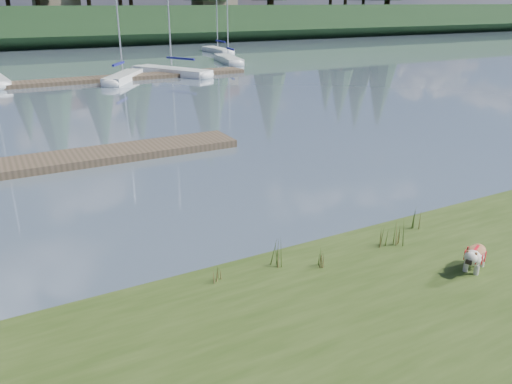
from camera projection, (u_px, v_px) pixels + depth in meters
ground at (61, 84)px, 37.58m from camera, size 200.00×200.00×0.00m
bank at (401, 381)px, 7.90m from camera, size 60.00×9.00×0.35m
ridge at (14, 26)px, 72.06m from camera, size 200.00×20.00×5.00m
bulldog at (475, 254)px, 10.73m from camera, size 0.98×0.67×0.58m
dock_near at (32, 164)px, 18.48m from camera, size 16.00×2.00×0.30m
dock_far at (88, 80)px, 38.41m from camera, size 26.00×2.20×0.30m
sailboat_bg_2 at (126, 76)px, 39.40m from camera, size 4.84×6.53×10.46m
sailboat_bg_3 at (165, 70)px, 42.56m from camera, size 5.48×8.40×12.56m
sailboat_bg_4 at (227, 58)px, 51.42m from camera, size 2.92×7.74×11.23m
sailboat_bg_5 at (216, 50)px, 60.82m from camera, size 1.71×7.60×10.86m
weed_0 at (279, 254)px, 10.90m from camera, size 0.17×0.14×0.71m
weed_1 at (319, 258)px, 10.86m from camera, size 0.17×0.14×0.52m
weed_2 at (399, 233)px, 11.81m from camera, size 0.17×0.14×0.76m
weed_3 at (216, 272)px, 10.34m from camera, size 0.17×0.14×0.46m
weed_4 at (384, 238)px, 11.81m from camera, size 0.17×0.14×0.48m
weed_5 at (415, 219)px, 12.67m from camera, size 0.17×0.14×0.66m
mud_lip at (265, 266)px, 11.56m from camera, size 60.00×0.50×0.14m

